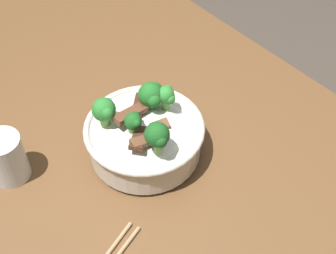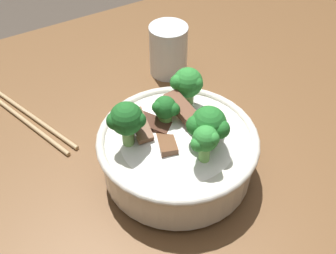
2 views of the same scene
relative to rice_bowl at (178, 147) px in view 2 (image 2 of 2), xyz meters
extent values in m
cube|color=brown|center=(0.06, -0.04, -0.08)|extent=(1.51, 0.92, 0.05)
cube|color=brown|center=(-0.61, -0.42, -0.48)|extent=(0.08, 0.08, 0.76)
cylinder|color=silver|center=(0.00, 0.00, -0.05)|extent=(0.09, 0.09, 0.01)
cylinder|color=silver|center=(0.00, 0.00, -0.01)|extent=(0.21, 0.21, 0.06)
torus|color=silver|center=(0.00, 0.00, 0.02)|extent=(0.22, 0.22, 0.01)
ellipsoid|color=white|center=(0.00, 0.00, 0.00)|extent=(0.18, 0.18, 0.07)
cube|color=brown|center=(0.02, 0.00, 0.03)|extent=(0.04, 0.07, 0.02)
cube|color=brown|center=(-0.02, -0.02, 0.05)|extent=(0.03, 0.07, 0.02)
cube|color=#4C2B1E|center=(-0.03, 0.01, 0.05)|extent=(0.05, 0.05, 0.01)
cube|color=#4C2B1E|center=(0.03, -0.03, 0.04)|extent=(0.06, 0.06, 0.02)
cube|color=brown|center=(0.04, -0.03, 0.04)|extent=(0.03, 0.06, 0.02)
cylinder|color=#6BA84C|center=(-0.02, 0.04, 0.04)|extent=(0.02, 0.02, 0.02)
sphere|color=#237028|center=(-0.02, 0.04, 0.06)|extent=(0.05, 0.05, 0.05)
sphere|color=#237028|center=(-0.01, 0.03, 0.06)|extent=(0.03, 0.03, 0.03)
sphere|color=#237028|center=(-0.03, 0.05, 0.06)|extent=(0.03, 0.03, 0.03)
cylinder|color=#7AB256|center=(-0.05, -0.05, 0.04)|extent=(0.02, 0.02, 0.02)
sphere|color=#2D8433|center=(-0.05, -0.05, 0.06)|extent=(0.04, 0.04, 0.04)
sphere|color=#2D8433|center=(-0.03, -0.05, 0.07)|extent=(0.02, 0.02, 0.02)
sphere|color=#2D8433|center=(-0.05, -0.04, 0.06)|extent=(0.02, 0.02, 0.02)
cylinder|color=#6BA84C|center=(0.00, 0.06, 0.04)|extent=(0.01, 0.01, 0.03)
sphere|color=green|center=(0.00, 0.06, 0.06)|extent=(0.03, 0.03, 0.03)
sphere|color=green|center=(0.01, 0.06, 0.06)|extent=(0.02, 0.02, 0.02)
sphere|color=green|center=(-0.01, 0.06, 0.07)|extent=(0.02, 0.02, 0.02)
cylinder|color=#7AB256|center=(0.06, -0.02, 0.04)|extent=(0.02, 0.02, 0.03)
sphere|color=#1E6023|center=(0.06, -0.02, 0.07)|extent=(0.04, 0.04, 0.04)
sphere|color=#1E6023|center=(0.08, -0.02, 0.07)|extent=(0.02, 0.02, 0.02)
sphere|color=#1E6023|center=(0.05, -0.01, 0.07)|extent=(0.02, 0.02, 0.02)
cylinder|color=#6BA84C|center=(0.00, -0.03, 0.04)|extent=(0.02, 0.02, 0.02)
sphere|color=#1E6023|center=(0.00, -0.03, 0.06)|extent=(0.03, 0.03, 0.03)
sphere|color=#1E6023|center=(0.02, -0.03, 0.06)|extent=(0.02, 0.02, 0.02)
sphere|color=#1E6023|center=(0.00, -0.02, 0.06)|extent=(0.02, 0.02, 0.02)
cylinder|color=white|center=(-0.12, -0.22, -0.05)|extent=(0.07, 0.07, 0.00)
cylinder|color=white|center=(-0.12, -0.22, -0.01)|extent=(0.07, 0.07, 0.10)
cylinder|color=silver|center=(-0.12, -0.22, -0.01)|extent=(0.06, 0.06, 0.08)
cylinder|color=tan|center=(0.16, -0.22, -0.05)|extent=(0.07, 0.21, 0.01)
cylinder|color=tan|center=(0.15, -0.22, -0.05)|extent=(0.08, 0.21, 0.01)
camera|label=1|loc=(0.47, -0.34, 0.65)|focal=50.22mm
camera|label=2|loc=(0.22, 0.34, 0.43)|focal=44.96mm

